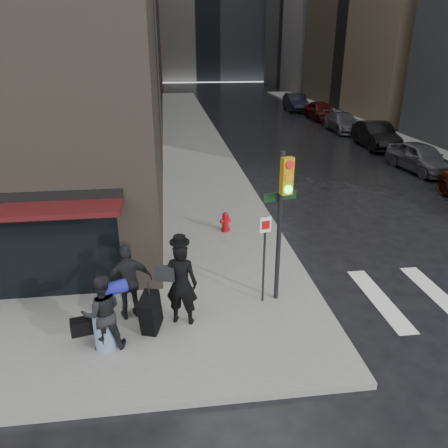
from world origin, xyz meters
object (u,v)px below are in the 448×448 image
(parked_car_1, at_px, (421,157))
(parked_car_2, at_px, (376,135))
(man_jeans, at_px, (102,312))
(parked_car_4, at_px, (320,110))
(traffic_light, at_px, (281,209))
(fire_hydrant, at_px, (225,222))
(parked_car_5, at_px, (296,102))
(man_overcoat, at_px, (175,288))
(parked_car_3, at_px, (343,122))
(man_greycoat, at_px, (129,282))

(parked_car_1, bearing_deg, parked_car_2, 82.64)
(man_jeans, xyz_separation_m, parked_car_4, (14.79, 29.46, -0.23))
(traffic_light, bearing_deg, fire_hydrant, 83.97)
(parked_car_1, bearing_deg, parked_car_4, 83.36)
(fire_hydrant, xyz_separation_m, parked_car_5, (10.87, 29.24, 0.35))
(man_overcoat, height_order, parked_car_3, man_overcoat)
(man_jeans, relative_size, man_greycoat, 0.94)
(man_jeans, bearing_deg, man_overcoat, -168.33)
(man_greycoat, distance_m, traffic_light, 3.85)
(man_greycoat, distance_m, parked_car_4, 31.78)
(parked_car_2, height_order, parked_car_3, parked_car_2)
(man_greycoat, xyz_separation_m, parked_car_3, (14.12, 22.75, -0.39))
(traffic_light, distance_m, parked_car_5, 35.28)
(parked_car_4, bearing_deg, parked_car_5, 95.91)
(traffic_light, height_order, parked_car_2, traffic_light)
(fire_hydrant, bearing_deg, parked_car_5, 69.61)
(fire_hydrant, height_order, parked_car_2, parked_car_2)
(man_overcoat, height_order, parked_car_5, man_overcoat)
(man_greycoat, relative_size, parked_car_4, 0.40)
(man_jeans, xyz_separation_m, traffic_light, (4.00, 1.34, 1.56))
(man_overcoat, bearing_deg, parked_car_3, -103.05)
(traffic_light, xyz_separation_m, parked_car_1, (10.28, 11.26, -1.84))
(parked_car_2, bearing_deg, fire_hydrant, -127.00)
(man_greycoat, distance_m, parked_car_2, 22.16)
(parked_car_5, bearing_deg, parked_car_1, -85.84)
(parked_car_2, height_order, parked_car_5, parked_car_5)
(parked_car_2, bearing_deg, parked_car_4, 93.78)
(man_overcoat, distance_m, parked_car_1, 17.50)
(parked_car_1, bearing_deg, parked_car_5, 85.32)
(fire_hydrant, height_order, parked_car_4, parked_car_4)
(fire_hydrant, distance_m, parked_car_3, 21.25)
(man_jeans, distance_m, parked_car_5, 37.83)
(man_jeans, relative_size, parked_car_3, 0.37)
(parked_car_1, relative_size, parked_car_3, 0.92)
(parked_car_1, height_order, parked_car_4, parked_car_4)
(man_greycoat, height_order, parked_car_4, man_greycoat)
(man_overcoat, height_order, parked_car_1, man_overcoat)
(man_jeans, distance_m, parked_car_1, 19.05)
(man_jeans, height_order, parked_car_2, man_jeans)
(parked_car_4, bearing_deg, traffic_light, -111.18)
(man_jeans, bearing_deg, man_greycoat, -125.52)
(parked_car_2, height_order, parked_car_4, parked_car_2)
(traffic_light, bearing_deg, parked_car_3, 50.12)
(fire_hydrant, bearing_deg, parked_car_2, 47.88)
(fire_hydrant, distance_m, parked_car_4, 26.26)
(parked_car_4, bearing_deg, parked_car_1, -91.89)
(parked_car_5, bearing_deg, parked_car_4, -79.99)
(parked_car_5, bearing_deg, parked_car_2, -84.95)
(traffic_light, distance_m, fire_hydrant, 5.01)
(parked_car_4, bearing_deg, fire_hydrant, -116.08)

